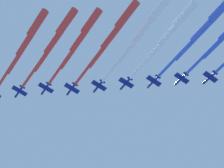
# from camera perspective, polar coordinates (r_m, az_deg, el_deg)

# --- Properties ---
(jet_lead) EXTENTS (54.93, 36.72, 3.81)m
(jet_lead) POSITION_cam_1_polar(r_m,az_deg,el_deg) (163.36, -14.85, 6.85)
(jet_lead) COLOR navy
(jet_port_inner) EXTENTS (53.81, 36.02, 3.73)m
(jet_port_inner) POSITION_cam_1_polar(r_m,az_deg,el_deg) (160.22, -10.13, 7.29)
(jet_port_inner) COLOR navy
(jet_starboard_inner) EXTENTS (50.15, 35.41, 3.74)m
(jet_starboard_inner) POSITION_cam_1_polar(r_m,az_deg,el_deg) (158.89, -5.79, 7.56)
(jet_starboard_inner) COLOR navy
(jet_port_mid) EXTENTS (53.69, 37.63, 3.80)m
(jet_port_mid) POSITION_cam_1_polar(r_m,az_deg,el_deg) (154.15, -0.07, 8.38)
(jet_port_mid) COLOR navy
(jet_starboard_mid) EXTENTS (55.27, 38.89, 3.83)m
(jet_starboard_mid) POSITION_cam_1_polar(r_m,az_deg,el_deg) (153.98, 5.50, 9.30)
(jet_starboard_mid) COLOR navy
(jet_port_outer) EXTENTS (50.03, 35.20, 3.72)m
(jet_port_outer) POSITION_cam_1_polar(r_m,az_deg,el_deg) (156.68, 9.82, 8.62)
(jet_port_outer) COLOR navy
(jet_starboard_outer) EXTENTS (52.79, 36.10, 3.80)m
(jet_starboard_outer) POSITION_cam_1_polar(r_m,az_deg,el_deg) (158.44, 15.57, 9.22)
(jet_starboard_outer) COLOR navy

